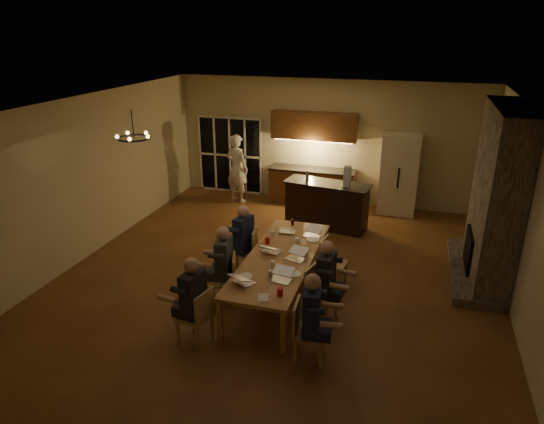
{
  "coord_description": "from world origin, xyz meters",
  "views": [
    {
      "loc": [
        2.25,
        -7.75,
        4.47
      ],
      "look_at": [
        -0.21,
        0.3,
        1.19
      ],
      "focal_mm": 32.0,
      "sensor_mm": 36.0,
      "label": 1
    }
  ],
  "objects_px": {
    "refrigerator": "(399,174)",
    "person_right_mid": "(326,281)",
    "laptop_f": "(312,231)",
    "laptop_d": "(295,253)",
    "person_left_near": "(194,301)",
    "standing_person": "(237,168)",
    "laptop_b": "(281,274)",
    "mug_back": "(273,233)",
    "can_silver": "(270,274)",
    "mug_front": "(273,264)",
    "chair_right_mid": "(322,294)",
    "person_left_mid": "(224,265)",
    "plate_far": "(313,240)",
    "can_cola": "(293,222)",
    "plate_left": "(246,276)",
    "chair_right_far": "(334,263)",
    "plate_near": "(294,274)",
    "mug_mid": "(297,241)",
    "chair_right_near": "(310,331)",
    "person_left_far": "(244,240)",
    "redcup_near": "(280,292)",
    "chair_left_near": "(194,316)",
    "bar_blender": "(347,176)",
    "chair_left_mid": "(223,280)",
    "can_right": "(306,250)",
    "laptop_c": "(272,246)",
    "bar_bottle": "(307,176)",
    "redcup_mid": "(267,240)",
    "person_right_near": "(311,319)",
    "laptop_e": "(287,226)",
    "laptop_a": "(244,276)",
    "chandelier": "(134,138)",
    "chair_left_far": "(244,251)"
  },
  "relations": [
    {
      "from": "refrigerator",
      "to": "person_right_mid",
      "type": "height_order",
      "value": "refrigerator"
    },
    {
      "from": "laptop_f",
      "to": "laptop_d",
      "type": "bearing_deg",
      "value": -78.1
    },
    {
      "from": "person_left_near",
      "to": "person_right_mid",
      "type": "distance_m",
      "value": 2.08
    },
    {
      "from": "laptop_d",
      "to": "standing_person",
      "type": "bearing_deg",
      "value": 140.58
    },
    {
      "from": "laptop_b",
      "to": "mug_back",
      "type": "height_order",
      "value": "laptop_b"
    },
    {
      "from": "can_silver",
      "to": "mug_front",
      "type": "bearing_deg",
      "value": 99.67
    },
    {
      "from": "chair_right_mid",
      "to": "laptop_d",
      "type": "bearing_deg",
      "value": 64.27
    },
    {
      "from": "person_left_mid",
      "to": "plate_far",
      "type": "distance_m",
      "value": 1.78
    },
    {
      "from": "mug_back",
      "to": "can_cola",
      "type": "relative_size",
      "value": 0.83
    },
    {
      "from": "laptop_b",
      "to": "plate_left",
      "type": "height_order",
      "value": "laptop_b"
    },
    {
      "from": "chair_right_far",
      "to": "plate_near",
      "type": "bearing_deg",
      "value": 167.14
    },
    {
      "from": "mug_mid",
      "to": "mug_back",
      "type": "distance_m",
      "value": 0.55
    },
    {
      "from": "chair_right_near",
      "to": "person_left_far",
      "type": "relative_size",
      "value": 0.64
    },
    {
      "from": "chair_right_mid",
      "to": "redcup_near",
      "type": "xyz_separation_m",
      "value": [
        -0.49,
        -0.73,
        0.37
      ]
    },
    {
      "from": "chair_left_near",
      "to": "bar_blender",
      "type": "relative_size",
      "value": 1.93
    },
    {
      "from": "refrigerator",
      "to": "laptop_f",
      "type": "height_order",
      "value": "refrigerator"
    },
    {
      "from": "person_left_far",
      "to": "person_left_mid",
      "type": "bearing_deg",
      "value": 13.34
    },
    {
      "from": "chair_left_mid",
      "to": "can_right",
      "type": "distance_m",
      "value": 1.53
    },
    {
      "from": "person_right_mid",
      "to": "plate_left",
      "type": "distance_m",
      "value": 1.26
    },
    {
      "from": "laptop_c",
      "to": "bar_bottle",
      "type": "relative_size",
      "value": 1.33
    },
    {
      "from": "plate_near",
      "to": "chair_right_mid",
      "type": "bearing_deg",
      "value": 6.64
    },
    {
      "from": "mug_front",
      "to": "bar_blender",
      "type": "xyz_separation_m",
      "value": [
        0.64,
        3.55,
        0.51
      ]
    },
    {
      "from": "plate_near",
      "to": "bar_blender",
      "type": "height_order",
      "value": "bar_blender"
    },
    {
      "from": "laptop_f",
      "to": "laptop_b",
      "type": "bearing_deg",
      "value": -77.75
    },
    {
      "from": "plate_left",
      "to": "plate_near",
      "type": "bearing_deg",
      "value": 22.61
    },
    {
      "from": "redcup_mid",
      "to": "can_right",
      "type": "bearing_deg",
      "value": -14.48
    },
    {
      "from": "bar_blender",
      "to": "person_right_mid",
      "type": "bearing_deg",
      "value": -76.9
    },
    {
      "from": "mug_back",
      "to": "plate_left",
      "type": "height_order",
      "value": "mug_back"
    },
    {
      "from": "refrigerator",
      "to": "person_left_mid",
      "type": "relative_size",
      "value": 1.45
    },
    {
      "from": "chair_right_near",
      "to": "chair_right_far",
      "type": "relative_size",
      "value": 1.0
    },
    {
      "from": "mug_mid",
      "to": "can_cola",
      "type": "xyz_separation_m",
      "value": [
        -0.3,
        0.81,
        0.01
      ]
    },
    {
      "from": "laptop_f",
      "to": "plate_near",
      "type": "bearing_deg",
      "value": -72.87
    },
    {
      "from": "mug_front",
      "to": "plate_left",
      "type": "height_order",
      "value": "mug_front"
    },
    {
      "from": "person_right_mid",
      "to": "mug_back",
      "type": "relative_size",
      "value": 13.8
    },
    {
      "from": "chair_left_mid",
      "to": "laptop_b",
      "type": "xyz_separation_m",
      "value": [
        1.08,
        -0.24,
        0.42
      ]
    },
    {
      "from": "person_left_near",
      "to": "redcup_mid",
      "type": "xyz_separation_m",
      "value": [
        0.47,
        2.09,
        0.12
      ]
    },
    {
      "from": "mug_front",
      "to": "can_cola",
      "type": "distance_m",
      "value": 1.82
    },
    {
      "from": "laptop_b",
      "to": "laptop_d",
      "type": "xyz_separation_m",
      "value": [
        0.04,
        0.77,
        0.0
      ]
    },
    {
      "from": "mug_back",
      "to": "can_silver",
      "type": "distance_m",
      "value": 1.59
    },
    {
      "from": "chair_left_near",
      "to": "person_right_mid",
      "type": "xyz_separation_m",
      "value": [
        1.73,
        1.16,
        0.24
      ]
    },
    {
      "from": "chair_right_near",
      "to": "person_right_near",
      "type": "bearing_deg",
      "value": -161.65
    },
    {
      "from": "laptop_e",
      "to": "laptop_d",
      "type": "bearing_deg",
      "value": 107.45
    },
    {
      "from": "person_right_mid",
      "to": "laptop_a",
      "type": "distance_m",
      "value": 1.29
    },
    {
      "from": "person_left_near",
      "to": "chandelier",
      "type": "xyz_separation_m",
      "value": [
        -1.49,
        1.19,
        2.06
      ]
    },
    {
      "from": "redcup_near",
      "to": "plate_near",
      "type": "distance_m",
      "value": 0.67
    },
    {
      "from": "chandelier",
      "to": "person_left_far",
      "type": "bearing_deg",
      "value": 35.13
    },
    {
      "from": "chair_left_far",
      "to": "laptop_c",
      "type": "relative_size",
      "value": 2.78
    },
    {
      "from": "redcup_near",
      "to": "can_right",
      "type": "xyz_separation_m",
      "value": [
        0.05,
        1.47,
        0.0
      ]
    },
    {
      "from": "person_right_mid",
      "to": "laptop_c",
      "type": "distance_m",
      "value": 1.27
    },
    {
      "from": "chair_right_far",
      "to": "laptop_d",
      "type": "bearing_deg",
      "value": 147.45
    }
  ]
}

